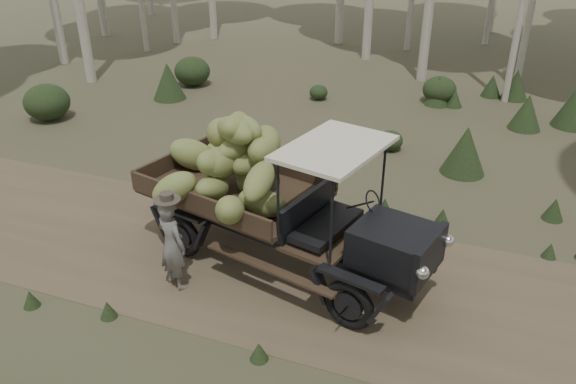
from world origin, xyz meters
TOP-DOWN VIEW (x-y plane):
  - ground at (0.00, 0.00)m, footprint 120.00×120.00m
  - dirt_track at (0.00, 0.00)m, footprint 70.00×4.00m
  - banana_truck at (0.46, 0.35)m, footprint 5.69×3.11m
  - farmer at (-0.52, -1.01)m, footprint 0.69×0.58m
  - undergrowth at (-0.13, 1.06)m, footprint 20.67×22.85m

SIDE VIEW (x-z plane):
  - ground at x=0.00m, z-range 0.00..0.00m
  - dirt_track at x=0.00m, z-range 0.00..0.01m
  - undergrowth at x=-0.13m, z-range -0.17..1.21m
  - farmer at x=-0.52m, z-range -0.05..1.72m
  - banana_truck at x=0.46m, z-range 0.18..2.91m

